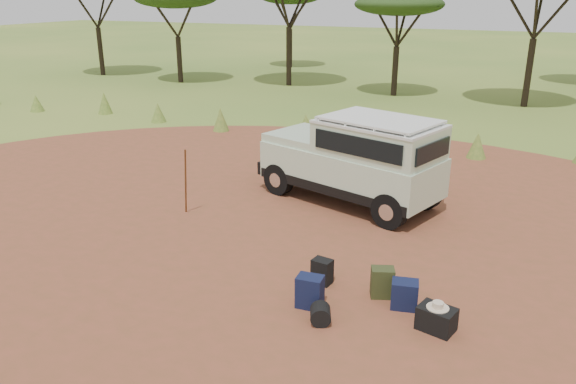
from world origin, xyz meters
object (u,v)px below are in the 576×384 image
at_px(backpack_black, 322,272).
at_px(hard_case, 436,319).
at_px(backpack_olive, 382,283).
at_px(safari_vehicle, 355,161).
at_px(duffel_navy, 404,295).
at_px(walking_staff, 186,182).
at_px(backpack_navy, 310,292).

bearing_deg(backpack_black, hard_case, -7.80).
distance_m(backpack_olive, hard_case, 1.20).
relative_size(backpack_black, hard_case, 0.85).
bearing_deg(backpack_black, backpack_olive, 8.67).
xyz_separation_m(safari_vehicle, backpack_black, (0.71, -4.07, -0.82)).
distance_m(backpack_olive, duffel_navy, 0.47).
distance_m(safari_vehicle, walking_staff, 4.00).
xyz_separation_m(walking_staff, hard_case, (6.07, -2.42, -0.61)).
xyz_separation_m(walking_staff, backpack_olive, (5.05, -1.78, -0.54)).
height_order(duffel_navy, hard_case, duffel_navy).
bearing_deg(backpack_navy, walking_staff, 143.76).
relative_size(safari_vehicle, duffel_navy, 9.99).
relative_size(safari_vehicle, hard_case, 8.78).
bearing_deg(backpack_black, duffel_navy, 1.42).
distance_m(safari_vehicle, hard_case, 5.56).
xyz_separation_m(backpack_navy, duffel_navy, (1.41, 0.60, -0.04)).
distance_m(safari_vehicle, duffel_navy, 4.89).
bearing_deg(hard_case, safari_vehicle, 135.37).
xyz_separation_m(safari_vehicle, walking_staff, (-3.26, -2.31, -0.25)).
distance_m(backpack_black, backpack_navy, 0.82).
xyz_separation_m(walking_staff, duffel_navy, (5.47, -1.98, -0.57)).
distance_m(safari_vehicle, backpack_navy, 5.01).
height_order(safari_vehicle, walking_staff, safari_vehicle).
xyz_separation_m(backpack_olive, hard_case, (1.01, -0.64, -0.07)).
distance_m(walking_staff, backpack_olive, 5.38).
height_order(backpack_black, duffel_navy, duffel_navy).
distance_m(walking_staff, backpack_navy, 4.84).
distance_m(backpack_navy, hard_case, 2.01).
relative_size(duffel_navy, hard_case, 0.88).
xyz_separation_m(safari_vehicle, duffel_navy, (2.21, -4.28, -0.81)).
bearing_deg(backpack_olive, backpack_black, 158.55).
height_order(safari_vehicle, hard_case, safari_vehicle).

